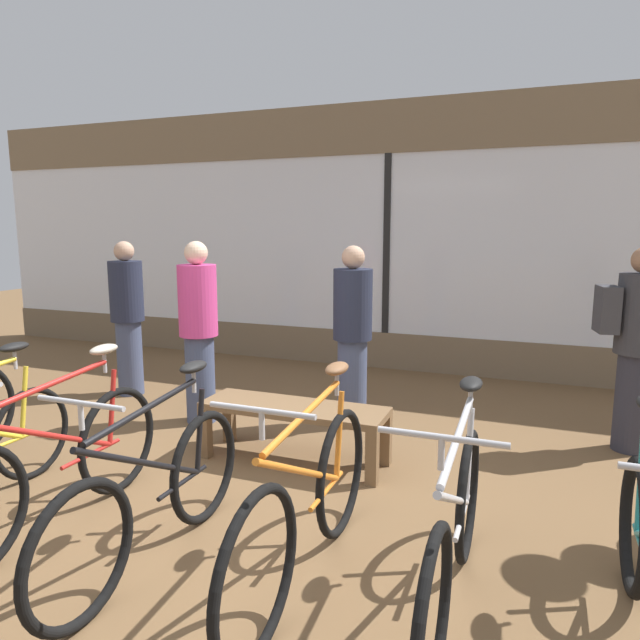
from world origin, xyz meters
name	(u,v)px	position (x,y,z in m)	size (l,w,h in m)	color
ground_plane	(204,529)	(0.00, 0.00, 0.00)	(24.00, 24.00, 0.00)	brown
shop_back_wall	(387,236)	(0.00, 4.13, 1.64)	(12.00, 0.08, 3.20)	#7A664C
bicycle_center_left	(56,465)	(-0.79, -0.29, 0.39)	(0.46, 1.77, 1.03)	black
bicycle_center	(154,495)	(-0.05, -0.38, 0.37)	(0.46, 1.66, 1.02)	black
bicycle_center_right	(308,506)	(0.76, -0.24, 0.40)	(0.46, 1.76, 1.04)	black
bicycle_right	(454,535)	(1.46, -0.23, 0.39)	(0.46, 1.72, 1.03)	black
display_bench	(294,415)	(0.10, 1.09, 0.36)	(1.40, 0.44, 0.44)	brown
customer_near_rack	(635,343)	(2.46, 2.24, 0.86)	(0.52, 0.40, 1.60)	#2D2D38
customer_by_window	(128,316)	(-2.21, 2.07, 0.84)	(0.35, 0.35, 1.60)	#424C6B
customer_mid_floor	(353,333)	(0.25, 2.02, 0.83)	(0.45, 0.45, 1.59)	#424C6B
customer_near_bench	(199,329)	(-1.04, 1.60, 0.85)	(0.47, 0.47, 1.62)	#424C6B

